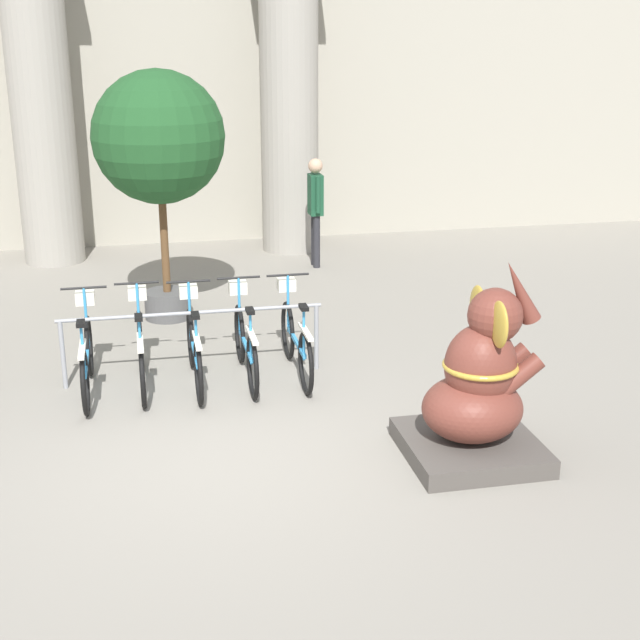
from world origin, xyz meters
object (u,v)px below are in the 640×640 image
Objects in this scene: bicycle_3 at (245,342)px; potted_tree at (159,142)px; elephant_statue at (478,392)px; bicycle_1 at (141,349)px; bicycle_0 at (87,356)px; person_pedestrian at (315,202)px; bicycle_4 at (296,339)px; bicycle_2 at (194,347)px.

bicycle_3 is 0.55× the size of potted_tree.
bicycle_3 is 2.90m from elephant_statue.
elephant_statue reaches higher than bicycle_1.
elephant_statue is at bearing -52.43° from bicycle_3.
person_pedestrian is at bearing 53.58° from bicycle_0.
bicycle_0 is at bearing -111.60° from potted_tree.
bicycle_1 is 1.00× the size of bicycle_4.
potted_tree is at bearing 68.40° from bicycle_0.
bicycle_2 is at bearing 135.86° from elephant_statue.
bicycle_1 is at bearing 179.62° from bicycle_4.
elephant_statue reaches higher than bicycle_4.
bicycle_3 and bicycle_4 have the same top height.
person_pedestrian reaches higher than bicycle_1.
bicycle_1 is 0.55× the size of potted_tree.
person_pedestrian is 3.53m from potted_tree.
bicycle_2 is 1.00× the size of bicycle_4.
person_pedestrian is (3.38, 4.58, 0.63)m from bicycle_0.
bicycle_2 and bicycle_3 have the same top height.
bicycle_2 is 0.96× the size of elephant_statue.
bicycle_0 is 5.73m from person_pedestrian.
bicycle_2 is at bearing -85.74° from potted_tree.
bicycle_3 is at bearing 127.57° from elephant_statue.
bicycle_1 is 1.11m from bicycle_3.
person_pedestrian is (1.16, 4.52, 0.63)m from bicycle_4.
bicycle_2 is at bearing 1.19° from bicycle_0.
bicycle_1 is 0.96× the size of elephant_statue.
person_pedestrian is (2.82, 4.51, 0.63)m from bicycle_1.
bicycle_1 is 1.67m from bicycle_4.
person_pedestrian reaches higher than bicycle_4.
bicycle_1 is 3.00m from potted_tree.
bicycle_2 is at bearing -116.45° from person_pedestrian.
bicycle_4 is at bearing -104.35° from person_pedestrian.
potted_tree is at bearing 119.19° from bicycle_4.
bicycle_0 is at bearing 147.01° from elephant_statue.
person_pedestrian reaches higher than bicycle_0.
bicycle_1 is 1.00× the size of bicycle_3.
bicycle_0 is 1.00× the size of bicycle_2.
potted_tree reaches higher than bicycle_1.
potted_tree is at bearing 118.48° from elephant_statue.
bicycle_3 is (1.67, 0.06, 0.00)m from bicycle_0.
person_pedestrian is at bearing 69.25° from bicycle_3.
bicycle_1 and bicycle_2 have the same top height.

